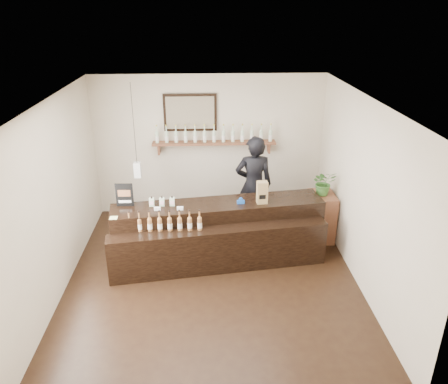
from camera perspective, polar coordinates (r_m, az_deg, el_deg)
ground at (r=7.06m, az=-1.53°, el=-11.12°), size 5.00×5.00×0.00m
room_shell at (r=6.25m, az=-1.70°, el=1.83°), size 5.00×5.00×5.00m
back_wall_decor at (r=8.49m, az=-2.98°, el=8.05°), size 2.66×0.96×1.69m
counter at (r=7.30m, az=-0.74°, el=-5.58°), size 3.55×1.41×1.14m
promo_sign at (r=7.18m, az=-12.88°, el=-0.38°), size 0.28×0.03×0.39m
paper_bag at (r=7.14m, az=5.00°, el=-0.06°), size 0.18×0.14×0.38m
tape_dispenser at (r=7.16m, az=2.21°, el=-1.22°), size 0.13×0.06×0.11m
side_cabinet at (r=8.14m, az=12.50°, el=-3.14°), size 0.44×0.60×0.88m
potted_plant at (r=7.87m, az=12.91°, el=1.19°), size 0.43×0.38×0.45m
shopkeeper at (r=7.98m, az=3.91°, el=1.70°), size 0.78×0.52×2.11m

